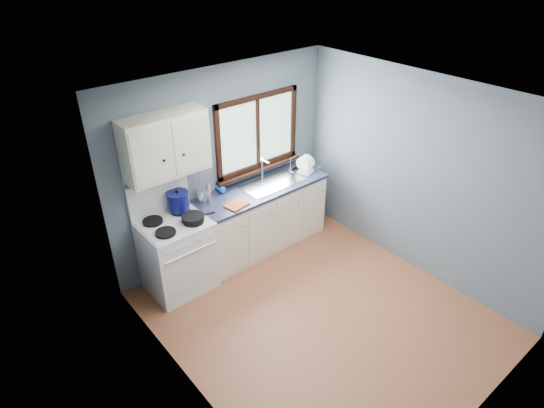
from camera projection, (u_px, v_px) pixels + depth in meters
floor at (319, 315)px, 5.24m from camera, size 3.20×3.60×0.02m
ceiling at (334, 103)px, 3.95m from camera, size 3.20×3.60×0.02m
wall_back at (223, 164)px, 5.78m from camera, size 3.20×0.02×2.50m
wall_front at (499, 325)px, 3.40m from camera, size 3.20×0.02×2.50m
wall_left at (187, 293)px, 3.70m from camera, size 0.02×3.60×2.50m
wall_right at (419, 177)px, 5.48m from camera, size 0.02×3.60×2.50m
gas_range at (177, 253)px, 5.43m from camera, size 0.76×0.69×1.36m
base_cabinets at (261, 220)px, 6.20m from camera, size 1.85×0.60×0.88m
countertop at (261, 188)px, 5.95m from camera, size 1.89×0.64×0.04m
sink at (271, 187)px, 6.07m from camera, size 0.84×0.46×0.44m
window at (258, 138)px, 5.94m from camera, size 1.36×0.10×1.03m
upper_cabinets at (165, 146)px, 4.91m from camera, size 0.95×0.35×0.70m
skillet at (193, 217)px, 5.18m from camera, size 0.42×0.32×0.05m
stockpot at (178, 201)px, 5.33m from camera, size 0.27×0.27×0.26m
utensil_crock at (203, 195)px, 5.58m from camera, size 0.14×0.14×0.42m
thermos at (208, 193)px, 5.53m from camera, size 0.08×0.08×0.27m
soap_bottle at (224, 186)px, 5.72m from camera, size 0.09×0.09×0.23m
dish_towel at (237, 205)px, 5.53m from camera, size 0.30×0.24×0.02m
dish_rack at (306, 166)px, 6.36m from camera, size 0.47×0.41×0.21m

